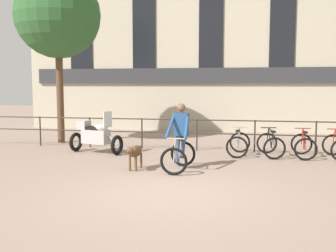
{
  "coord_description": "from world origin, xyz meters",
  "views": [
    {
      "loc": [
        1.44,
        -7.65,
        2.18
      ],
      "look_at": [
        -0.53,
        2.86,
        1.05
      ],
      "focal_mm": 42.0,
      "sensor_mm": 36.0,
      "label": 1
    }
  ],
  "objects_px": {
    "parked_motorcycle": "(95,136)",
    "dog": "(135,152)",
    "parked_bicycle_mid_left": "(271,145)",
    "parked_bicycle_near_lamp": "(238,144)",
    "cyclist_with_bike": "(180,140)",
    "parked_bicycle_mid_right": "(304,146)"
  },
  "relations": [
    {
      "from": "parked_motorcycle",
      "to": "parked_bicycle_mid_right",
      "type": "distance_m",
      "value": 6.43
    },
    {
      "from": "dog",
      "to": "parked_bicycle_mid_left",
      "type": "bearing_deg",
      "value": 41.5
    },
    {
      "from": "cyclist_with_bike",
      "to": "dog",
      "type": "distance_m",
      "value": 1.19
    },
    {
      "from": "cyclist_with_bike",
      "to": "parked_bicycle_mid_left",
      "type": "relative_size",
      "value": 1.42
    },
    {
      "from": "parked_bicycle_mid_left",
      "to": "parked_bicycle_mid_right",
      "type": "distance_m",
      "value": 0.96
    },
    {
      "from": "parked_motorcycle",
      "to": "dog",
      "type": "bearing_deg",
      "value": -124.53
    },
    {
      "from": "cyclist_with_bike",
      "to": "parked_motorcycle",
      "type": "relative_size",
      "value": 0.94
    },
    {
      "from": "cyclist_with_bike",
      "to": "parked_bicycle_mid_right",
      "type": "relative_size",
      "value": 1.5
    },
    {
      "from": "dog",
      "to": "parked_motorcycle",
      "type": "height_order",
      "value": "parked_motorcycle"
    },
    {
      "from": "cyclist_with_bike",
      "to": "parked_bicycle_near_lamp",
      "type": "relative_size",
      "value": 1.47
    },
    {
      "from": "cyclist_with_bike",
      "to": "parked_bicycle_near_lamp",
      "type": "xyz_separation_m",
      "value": [
        1.47,
        2.34,
        -0.41
      ]
    },
    {
      "from": "parked_bicycle_mid_right",
      "to": "parked_motorcycle",
      "type": "bearing_deg",
      "value": 5.54
    },
    {
      "from": "cyclist_with_bike",
      "to": "dog",
      "type": "height_order",
      "value": "cyclist_with_bike"
    },
    {
      "from": "cyclist_with_bike",
      "to": "dog",
      "type": "relative_size",
      "value": 1.68
    },
    {
      "from": "cyclist_with_bike",
      "to": "parked_bicycle_mid_left",
      "type": "bearing_deg",
      "value": 47.21
    },
    {
      "from": "parked_bicycle_mid_left",
      "to": "parked_bicycle_near_lamp",
      "type": "bearing_deg",
      "value": -8.37
    },
    {
      "from": "parked_motorcycle",
      "to": "parked_bicycle_near_lamp",
      "type": "relative_size",
      "value": 1.57
    },
    {
      "from": "parked_bicycle_near_lamp",
      "to": "parked_bicycle_mid_right",
      "type": "xyz_separation_m",
      "value": [
        1.92,
        -0.0,
        0.0
      ]
    },
    {
      "from": "parked_bicycle_mid_left",
      "to": "dog",
      "type": "bearing_deg",
      "value": 28.12
    },
    {
      "from": "dog",
      "to": "parked_bicycle_near_lamp",
      "type": "bearing_deg",
      "value": 50.44
    },
    {
      "from": "dog",
      "to": "parked_motorcycle",
      "type": "xyz_separation_m",
      "value": [
        -1.91,
        2.2,
        0.1
      ]
    },
    {
      "from": "cyclist_with_bike",
      "to": "parked_bicycle_mid_left",
      "type": "distance_m",
      "value": 3.4
    }
  ]
}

